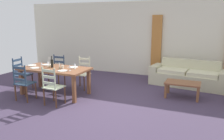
# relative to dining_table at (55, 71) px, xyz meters

# --- Properties ---
(ground_plane) EXTENTS (9.60, 9.60, 0.02)m
(ground_plane) POSITION_rel_dining_table_xyz_m (1.46, -0.06, -0.67)
(ground_plane) COLOR #41344B
(wall_far) EXTENTS (9.60, 0.16, 2.70)m
(wall_far) POSITION_rel_dining_table_xyz_m (1.46, 3.24, 0.69)
(wall_far) COLOR beige
(wall_far) RESTS_ON ground_plane
(curtain_panel_left) EXTENTS (0.35, 0.08, 2.20)m
(curtain_panel_left) POSITION_rel_dining_table_xyz_m (2.12, 3.10, 0.44)
(curtain_panel_left) COLOR #B57133
(curtain_panel_left) RESTS_ON ground_plane
(dining_table) EXTENTS (1.90, 0.96, 0.75)m
(dining_table) POSITION_rel_dining_table_xyz_m (0.00, 0.00, 0.00)
(dining_table) COLOR brown
(dining_table) RESTS_ON ground_plane
(dining_chair_near_left) EXTENTS (0.44, 0.42, 0.96)m
(dining_chair_near_left) POSITION_rel_dining_table_xyz_m (-0.42, -0.73, -0.19)
(dining_chair_near_left) COLOR #2C4258
(dining_chair_near_left) RESTS_ON ground_plane
(dining_chair_near_right) EXTENTS (0.44, 0.42, 0.96)m
(dining_chair_near_right) POSITION_rel_dining_table_xyz_m (0.47, -0.72, -0.19)
(dining_chair_near_right) COLOR beige
(dining_chair_near_right) RESTS_ON ground_plane
(dining_chair_far_left) EXTENTS (0.44, 0.42, 0.96)m
(dining_chair_far_left) POSITION_rel_dining_table_xyz_m (-0.48, 0.77, -0.19)
(dining_chair_far_left) COLOR #2F3F56
(dining_chair_far_left) RESTS_ON ground_plane
(dining_chair_far_right) EXTENTS (0.43, 0.41, 0.96)m
(dining_chair_far_right) POSITION_rel_dining_table_xyz_m (0.42, 0.79, -0.19)
(dining_chair_far_right) COLOR beige
(dining_chair_far_right) RESTS_ON ground_plane
(dining_chair_head_west) EXTENTS (0.43, 0.44, 0.96)m
(dining_chair_head_west) POSITION_rel_dining_table_xyz_m (-1.19, -0.01, -0.19)
(dining_chair_head_west) COLOR navy
(dining_chair_head_west) RESTS_ON ground_plane
(dinner_plate_near_left) EXTENTS (0.24, 0.24, 0.02)m
(dinner_plate_near_left) POSITION_rel_dining_table_xyz_m (-0.45, -0.25, 0.10)
(dinner_plate_near_left) COLOR white
(dinner_plate_near_left) RESTS_ON dining_table
(fork_near_left) EXTENTS (0.02, 0.17, 0.01)m
(fork_near_left) POSITION_rel_dining_table_xyz_m (-0.60, -0.25, 0.09)
(fork_near_left) COLOR silver
(fork_near_left) RESTS_ON dining_table
(dinner_plate_near_right) EXTENTS (0.24, 0.24, 0.02)m
(dinner_plate_near_right) POSITION_rel_dining_table_xyz_m (0.45, -0.25, 0.10)
(dinner_plate_near_right) COLOR white
(dinner_plate_near_right) RESTS_ON dining_table
(fork_near_right) EXTENTS (0.03, 0.17, 0.01)m
(fork_near_right) POSITION_rel_dining_table_xyz_m (0.30, -0.25, 0.09)
(fork_near_right) COLOR silver
(fork_near_right) RESTS_ON dining_table
(dinner_plate_far_left) EXTENTS (0.24, 0.24, 0.02)m
(dinner_plate_far_left) POSITION_rel_dining_table_xyz_m (-0.45, 0.25, 0.10)
(dinner_plate_far_left) COLOR white
(dinner_plate_far_left) RESTS_ON dining_table
(fork_far_left) EXTENTS (0.02, 0.17, 0.01)m
(fork_far_left) POSITION_rel_dining_table_xyz_m (-0.60, 0.25, 0.09)
(fork_far_left) COLOR silver
(fork_far_left) RESTS_ON dining_table
(dinner_plate_far_right) EXTENTS (0.24, 0.24, 0.02)m
(dinner_plate_far_right) POSITION_rel_dining_table_xyz_m (0.45, 0.25, 0.10)
(dinner_plate_far_right) COLOR white
(dinner_plate_far_right) RESTS_ON dining_table
(fork_far_right) EXTENTS (0.02, 0.17, 0.01)m
(fork_far_right) POSITION_rel_dining_table_xyz_m (0.30, 0.25, 0.09)
(fork_far_right) COLOR silver
(fork_far_right) RESTS_ON dining_table
(dinner_plate_head_west) EXTENTS (0.24, 0.24, 0.02)m
(dinner_plate_head_west) POSITION_rel_dining_table_xyz_m (-0.78, 0.00, 0.10)
(dinner_plate_head_west) COLOR white
(dinner_plate_head_west) RESTS_ON dining_table
(fork_head_west) EXTENTS (0.02, 0.17, 0.01)m
(fork_head_west) POSITION_rel_dining_table_xyz_m (-0.93, 0.00, 0.09)
(fork_head_west) COLOR silver
(fork_head_west) RESTS_ON dining_table
(wine_bottle) EXTENTS (0.07, 0.07, 0.32)m
(wine_bottle) POSITION_rel_dining_table_xyz_m (-0.09, 0.02, 0.20)
(wine_bottle) COLOR black
(wine_bottle) RESTS_ON dining_table
(wine_glass_near_left) EXTENTS (0.06, 0.06, 0.16)m
(wine_glass_near_left) POSITION_rel_dining_table_xyz_m (-0.32, -0.13, 0.20)
(wine_glass_near_left) COLOR white
(wine_glass_near_left) RESTS_ON dining_table
(wine_glass_near_right) EXTENTS (0.06, 0.06, 0.16)m
(wine_glass_near_right) POSITION_rel_dining_table_xyz_m (0.60, -0.14, 0.20)
(wine_glass_near_right) COLOR white
(wine_glass_near_right) RESTS_ON dining_table
(wine_glass_far_left) EXTENTS (0.06, 0.06, 0.16)m
(wine_glass_far_left) POSITION_rel_dining_table_xyz_m (-0.31, 0.13, 0.20)
(wine_glass_far_left) COLOR white
(wine_glass_far_left) RESTS_ON dining_table
(wine_glass_far_right) EXTENTS (0.06, 0.06, 0.16)m
(wine_glass_far_right) POSITION_rel_dining_table_xyz_m (0.57, 0.13, 0.20)
(wine_glass_far_right) COLOR white
(wine_glass_far_right) RESTS_ON dining_table
(coffee_cup_primary) EXTENTS (0.07, 0.07, 0.09)m
(coffee_cup_primary) POSITION_rel_dining_table_xyz_m (0.27, 0.00, 0.13)
(coffee_cup_primary) COLOR beige
(coffee_cup_primary) RESTS_ON dining_table
(candle_tall) EXTENTS (0.05, 0.05, 0.29)m
(candle_tall) POSITION_rel_dining_table_xyz_m (-0.18, 0.02, 0.17)
(candle_tall) COLOR #998C66
(candle_tall) RESTS_ON dining_table
(candle_short) EXTENTS (0.05, 0.05, 0.16)m
(candle_short) POSITION_rel_dining_table_xyz_m (0.20, -0.04, 0.13)
(candle_short) COLOR #998C66
(candle_short) RESTS_ON dining_table
(couch) EXTENTS (2.36, 1.07, 0.80)m
(couch) POSITION_rel_dining_table_xyz_m (3.32, 2.31, -0.37)
(couch) COLOR beige
(couch) RESTS_ON ground_plane
(coffee_table) EXTENTS (0.90, 0.56, 0.42)m
(coffee_table) POSITION_rel_dining_table_xyz_m (3.29, 1.09, -0.31)
(coffee_table) COLOR brown
(coffee_table) RESTS_ON ground_plane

